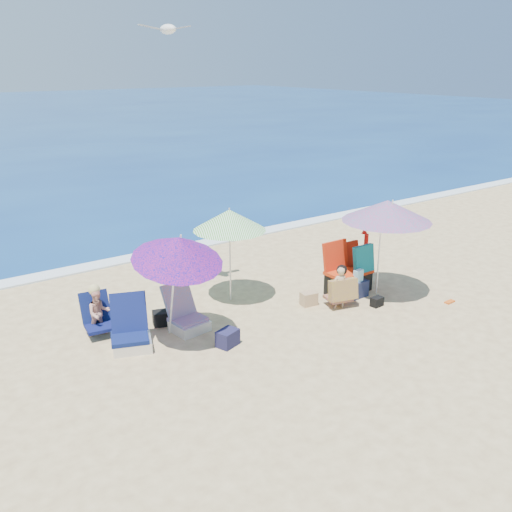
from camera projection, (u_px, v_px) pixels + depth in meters
ground at (305, 330)px, 9.59m from camera, size 120.00×120.00×0.00m
foam at (165, 251)px, 13.50m from camera, size 120.00×0.50×0.04m
umbrella_turquoise at (387, 211)px, 10.49m from camera, size 2.07×2.07×1.91m
umbrella_striped at (229, 220)px, 10.31m from camera, size 1.74×1.74×1.79m
umbrella_blue at (178, 249)px, 8.64m from camera, size 1.45×1.51×1.94m
furled_umbrella at (365, 253)px, 11.45m from camera, size 0.16×0.22×1.15m
chair_navy at (131, 335)px, 8.95m from camera, size 0.80×0.87×0.81m
chair_rainbow at (187, 318)px, 9.56m from camera, size 0.62×0.76×0.76m
camp_chair_left at (342, 280)px, 10.97m from camera, size 0.59×0.59×1.02m
camp_chair_right at (356, 273)px, 11.16m from camera, size 0.64×0.68×0.97m
person_center at (341, 288)px, 10.35m from camera, size 0.57×0.53×0.80m
person_left at (98, 312)px, 9.33m from camera, size 0.54×0.68×0.86m
bag_navy_a at (228, 338)px, 9.03m from camera, size 0.40×0.34×0.27m
bag_black_a at (163, 318)px, 9.76m from camera, size 0.39×0.34×0.24m
bag_tan at (309, 299)px, 10.55m from camera, size 0.32×0.25×0.25m
bag_navy_b at (355, 288)px, 10.92m from camera, size 0.45×0.34×0.33m
bag_black_b at (377, 302)px, 10.50m from camera, size 0.24×0.17×0.17m
orange_item at (450, 302)px, 10.68m from camera, size 0.22×0.11×0.03m
seagull at (168, 29)px, 9.24m from camera, size 0.89×0.43×0.16m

